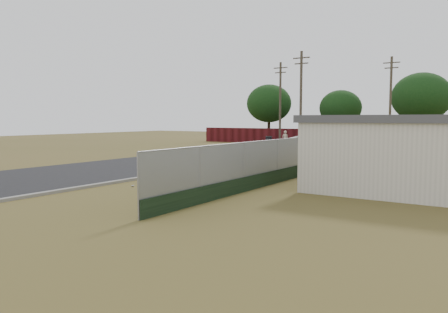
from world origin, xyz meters
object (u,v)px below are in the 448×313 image
Objects in this scene: fire_hydrant at (190,190)px; pedestrian at (285,139)px; pickup_truck at (320,144)px; mailbox at (209,153)px; trash_bin at (269,141)px.

fire_hydrant is 0.47× the size of pedestrian.
fire_hydrant is 28.74m from pedestrian.
mailbox is at bearing 158.02° from pickup_truck.
fire_hydrant is 0.80× the size of trash_bin.
pedestrian is 1.70× the size of trash_bin.
pedestrian is at bearing -38.21° from trash_bin.
mailbox is 22.54m from trash_bin.
pedestrian reaches higher than trash_bin.
fire_hydrant is 0.13× the size of pickup_truck.
mailbox is 13.03m from pickup_truck.
pickup_truck is 3.57× the size of pedestrian.
fire_hydrant is at bearing -67.53° from trash_bin.
trash_bin is (-9.04, 8.44, -0.34)m from pickup_truck.
pickup_truck is (-3.23, 21.24, 0.49)m from fire_hydrant.
pedestrian is (-9.17, 27.24, 0.50)m from fire_hydrant.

